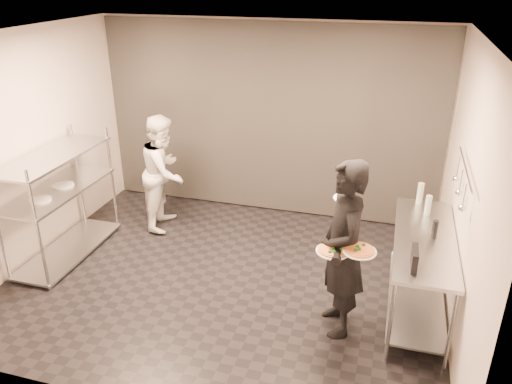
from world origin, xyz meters
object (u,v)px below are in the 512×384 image
(bottle_clear, at_px, (428,205))
(bottle_dark, at_px, (435,229))
(pizza_plate_far, at_px, (359,250))
(pos_monitor, at_px, (414,258))
(pass_rack, at_px, (60,200))
(salad_plate, at_px, (346,196))
(bottle_green, at_px, (420,193))
(chef, at_px, (164,172))
(pizza_plate_near, at_px, (333,250))
(waiter, at_px, (342,250))
(prep_counter, at_px, (421,261))

(bottle_clear, relative_size, bottle_dark, 1.16)
(pizza_plate_far, height_order, pos_monitor, pizza_plate_far)
(pass_rack, bearing_deg, salad_plate, -2.76)
(pos_monitor, relative_size, bottle_green, 1.06)
(pass_rack, distance_m, bottle_green, 4.36)
(pass_rack, bearing_deg, chef, 51.00)
(pos_monitor, xyz_separation_m, bottle_green, (0.06, 1.42, 0.03))
(pizza_plate_near, bearing_deg, pass_rack, 168.82)
(pizza_plate_near, distance_m, pos_monitor, 0.73)
(waiter, relative_size, bottle_dark, 9.52)
(bottle_green, bearing_deg, prep_counter, -85.89)
(chef, distance_m, pizza_plate_near, 3.15)
(pizza_plate_far, xyz_separation_m, bottle_green, (0.55, 1.53, -0.04))
(chef, height_order, bottle_clear, chef)
(prep_counter, relative_size, pizza_plate_near, 5.73)
(salad_plate, bearing_deg, pos_monitor, -32.90)
(waiter, distance_m, salad_plate, 0.53)
(bottle_green, xyz_separation_m, bottle_dark, (0.13, -0.80, -0.03))
(chef, distance_m, salad_plate, 2.96)
(pizza_plate_near, xyz_separation_m, bottle_green, (0.79, 1.49, 0.03))
(bottle_green, relative_size, bottle_dark, 1.29)
(bottle_green, bearing_deg, pass_rack, -169.36)
(salad_plate, xyz_separation_m, pos_monitor, (0.69, -0.45, -0.33))
(prep_counter, relative_size, bottle_green, 7.25)
(waiter, height_order, bottle_clear, waiter)
(pizza_plate_near, relative_size, bottle_clear, 1.40)
(pizza_plate_far, distance_m, bottle_clear, 1.40)
(prep_counter, relative_size, waiter, 0.98)
(pos_monitor, bearing_deg, salad_plate, 146.03)
(prep_counter, bearing_deg, pass_rack, -179.97)
(waiter, distance_m, pos_monitor, 0.68)
(pass_rack, xyz_separation_m, pos_monitor, (4.21, -0.62, 0.25))
(prep_counter, distance_m, bottle_green, 0.90)
(pass_rack, xyz_separation_m, salad_plate, (3.52, -0.17, 0.58))
(salad_plate, height_order, pos_monitor, salad_plate)
(pizza_plate_near, relative_size, bottle_green, 1.26)
(prep_counter, bearing_deg, chef, 162.25)
(bottle_green, bearing_deg, pizza_plate_near, -118.02)
(waiter, distance_m, pizza_plate_near, 0.23)
(salad_plate, bearing_deg, prep_counter, 11.98)
(pass_rack, xyz_separation_m, bottle_clear, (4.35, 0.53, 0.26))
(pass_rack, height_order, bottle_green, pass_rack)
(prep_counter, xyz_separation_m, salad_plate, (-0.81, -0.17, 0.72))
(pass_rack, bearing_deg, pos_monitor, -8.35)
(pass_rack, relative_size, bottle_clear, 7.12)
(salad_plate, xyz_separation_m, bottle_dark, (0.89, 0.17, -0.33))
(prep_counter, height_order, chef, chef)
(prep_counter, height_order, pizza_plate_near, pizza_plate_near)
(waiter, bearing_deg, chef, -143.07)
(pass_rack, relative_size, pos_monitor, 6.09)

